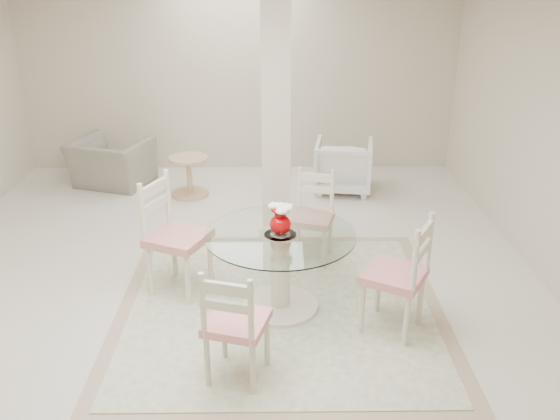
{
  "coord_description": "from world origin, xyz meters",
  "views": [
    {
      "loc": [
        0.47,
        -4.72,
        2.81
      ],
      "look_at": [
        0.52,
        -0.12,
        0.85
      ],
      "focal_mm": 38.0,
      "sensor_mm": 36.0,
      "label": 1
    }
  ],
  "objects_px": {
    "red_vase": "(281,219)",
    "dining_chair_south": "(233,318)",
    "dining_chair_west": "(170,227)",
    "recliner_taupe": "(112,163)",
    "column": "(276,112)",
    "dining_chair_north": "(313,209)",
    "dining_chair_east": "(404,268)",
    "side_table": "(189,178)",
    "dining_table": "(280,272)",
    "armchair_white": "(343,166)"
  },
  "relations": [
    {
      "from": "red_vase",
      "to": "dining_chair_south",
      "type": "height_order",
      "value": "dining_chair_south"
    },
    {
      "from": "dining_chair_west",
      "to": "recliner_taupe",
      "type": "relative_size",
      "value": 1.25
    },
    {
      "from": "column",
      "to": "dining_chair_north",
      "type": "height_order",
      "value": "column"
    },
    {
      "from": "dining_chair_south",
      "to": "recliner_taupe",
      "type": "bearing_deg",
      "value": -49.05
    },
    {
      "from": "column",
      "to": "dining_chair_east",
      "type": "relative_size",
      "value": 2.41
    },
    {
      "from": "dining_chair_west",
      "to": "side_table",
      "type": "height_order",
      "value": "dining_chair_west"
    },
    {
      "from": "dining_table",
      "to": "armchair_white",
      "type": "height_order",
      "value": "dining_table"
    },
    {
      "from": "dining_chair_west",
      "to": "armchair_white",
      "type": "xyz_separation_m",
      "value": [
        1.82,
        2.52,
        -0.29
      ]
    },
    {
      "from": "dining_chair_north",
      "to": "dining_chair_west",
      "type": "xyz_separation_m",
      "value": [
        -1.3,
        -0.61,
        0.09
      ]
    },
    {
      "from": "column",
      "to": "dining_chair_south",
      "type": "height_order",
      "value": "column"
    },
    {
      "from": "dining_table",
      "to": "column",
      "type": "bearing_deg",
      "value": 90.87
    },
    {
      "from": "red_vase",
      "to": "side_table",
      "type": "xyz_separation_m",
      "value": [
        -1.13,
        2.71,
        -0.62
      ]
    },
    {
      "from": "dining_chair_north",
      "to": "armchair_white",
      "type": "bearing_deg",
      "value": 90.63
    },
    {
      "from": "dining_chair_south",
      "to": "side_table",
      "type": "xyz_separation_m",
      "value": [
        -0.79,
        3.67,
        -0.3
      ]
    },
    {
      "from": "dining_chair_east",
      "to": "dining_chair_south",
      "type": "distance_m",
      "value": 1.43
    },
    {
      "from": "recliner_taupe",
      "to": "armchair_white",
      "type": "bearing_deg",
      "value": -166.75
    },
    {
      "from": "red_vase",
      "to": "recliner_taupe",
      "type": "relative_size",
      "value": 0.28
    },
    {
      "from": "dining_chair_north",
      "to": "side_table",
      "type": "bearing_deg",
      "value": 145.75
    },
    {
      "from": "side_table",
      "to": "dining_table",
      "type": "bearing_deg",
      "value": -67.46
    },
    {
      "from": "dining_table",
      "to": "recliner_taupe",
      "type": "distance_m",
      "value": 3.82
    },
    {
      "from": "armchair_white",
      "to": "dining_table",
      "type": "bearing_deg",
      "value": 82.12
    },
    {
      "from": "dining_chair_east",
      "to": "dining_chair_west",
      "type": "distance_m",
      "value": 2.05
    },
    {
      "from": "red_vase",
      "to": "dining_chair_north",
      "type": "height_order",
      "value": "dining_chair_north"
    },
    {
      "from": "dining_chair_north",
      "to": "recliner_taupe",
      "type": "height_order",
      "value": "dining_chair_north"
    },
    {
      "from": "dining_chair_north",
      "to": "recliner_taupe",
      "type": "relative_size",
      "value": 1.06
    },
    {
      "from": "column",
      "to": "dining_chair_north",
      "type": "relative_size",
      "value": 2.67
    },
    {
      "from": "armchair_white",
      "to": "side_table",
      "type": "bearing_deg",
      "value": 13.38
    },
    {
      "from": "red_vase",
      "to": "dining_chair_south",
      "type": "distance_m",
      "value": 1.07
    },
    {
      "from": "dining_chair_south",
      "to": "side_table",
      "type": "distance_m",
      "value": 3.76
    },
    {
      "from": "dining_chair_west",
      "to": "armchair_white",
      "type": "height_order",
      "value": "dining_chair_west"
    },
    {
      "from": "column",
      "to": "dining_table",
      "type": "height_order",
      "value": "column"
    },
    {
      "from": "dining_table",
      "to": "side_table",
      "type": "distance_m",
      "value": 2.94
    },
    {
      "from": "dining_table",
      "to": "dining_chair_east",
      "type": "height_order",
      "value": "dining_chair_east"
    },
    {
      "from": "dining_chair_north",
      "to": "armchair_white",
      "type": "xyz_separation_m",
      "value": [
        0.52,
        1.91,
        -0.2
      ]
    },
    {
      "from": "recliner_taupe",
      "to": "side_table",
      "type": "bearing_deg",
      "value": 177.28
    },
    {
      "from": "column",
      "to": "dining_table",
      "type": "distance_m",
      "value": 1.89
    },
    {
      "from": "dining_chair_south",
      "to": "armchair_white",
      "type": "distance_m",
      "value": 4.01
    },
    {
      "from": "column",
      "to": "side_table",
      "type": "relative_size",
      "value": 5.28
    },
    {
      "from": "column",
      "to": "dining_chair_west",
      "type": "height_order",
      "value": "column"
    },
    {
      "from": "red_vase",
      "to": "armchair_white",
      "type": "distance_m",
      "value": 3.04
    },
    {
      "from": "dining_chair_east",
      "to": "recliner_taupe",
      "type": "xyz_separation_m",
      "value": [
        -3.16,
        3.47,
        -0.28
      ]
    },
    {
      "from": "column",
      "to": "armchair_white",
      "type": "relative_size",
      "value": 3.66
    },
    {
      "from": "dining_table",
      "to": "side_table",
      "type": "relative_size",
      "value": 2.45
    },
    {
      "from": "column",
      "to": "side_table",
      "type": "xyz_separation_m",
      "value": [
        -1.1,
        1.09,
        -1.11
      ]
    },
    {
      "from": "dining_chair_west",
      "to": "recliner_taupe",
      "type": "bearing_deg",
      "value": 48.6
    },
    {
      "from": "dining_table",
      "to": "dining_chair_north",
      "type": "bearing_deg",
      "value": 70.77
    },
    {
      "from": "dining_chair_south",
      "to": "armchair_white",
      "type": "relative_size",
      "value": 1.39
    },
    {
      "from": "dining_table",
      "to": "dining_chair_east",
      "type": "relative_size",
      "value": 1.12
    },
    {
      "from": "dining_chair_east",
      "to": "dining_chair_south",
      "type": "bearing_deg",
      "value": -35.18
    },
    {
      "from": "dining_chair_west",
      "to": "dining_chair_south",
      "type": "relative_size",
      "value": 1.16
    }
  ]
}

